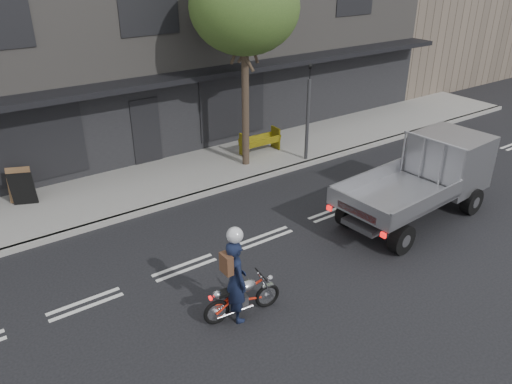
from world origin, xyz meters
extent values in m
plane|color=black|center=(0.00, 0.00, 0.00)|extent=(80.00, 80.00, 0.00)
cube|color=gray|center=(0.00, 4.70, 0.07)|extent=(32.00, 3.20, 0.15)
cube|color=gray|center=(0.00, 3.10, 0.07)|extent=(32.00, 0.20, 0.15)
cube|color=slate|center=(0.00, 11.30, 4.00)|extent=(26.00, 10.00, 8.00)
cylinder|color=#382B21|center=(2.20, 4.20, 2.00)|extent=(0.24, 0.24, 4.00)
ellipsoid|color=#2A451A|center=(2.20, 4.20, 5.30)|extent=(3.40, 3.40, 2.89)
cylinder|color=#2D2D30|center=(4.20, 3.35, 1.50)|extent=(0.12, 0.12, 3.00)
imported|color=black|center=(4.20, 3.35, 3.25)|extent=(0.08, 0.10, 0.50)
torus|color=black|center=(-2.77, -2.13, 0.27)|extent=(0.57, 0.16, 0.57)
torus|color=black|center=(-1.61, -2.29, 0.27)|extent=(0.57, 0.16, 0.57)
cube|color=#2D2D30|center=(-2.23, -2.20, 0.36)|extent=(0.31, 0.24, 0.23)
ellipsoid|color=#B7B8BC|center=(-2.10, -2.22, 0.70)|extent=(0.49, 0.32, 0.23)
cube|color=black|center=(-2.50, -2.16, 0.68)|extent=(0.47, 0.26, 0.07)
cylinder|color=black|center=(-1.76, -2.27, 0.86)|extent=(0.10, 0.50, 0.03)
imported|color=black|center=(-2.34, -2.21, 0.92)|extent=(0.53, 0.72, 1.83)
cylinder|color=black|center=(2.37, -2.51, 0.39)|extent=(0.80, 0.34, 0.78)
cylinder|color=black|center=(2.25, -0.76, 0.39)|extent=(0.80, 0.34, 0.78)
cylinder|color=black|center=(5.65, -2.27, 0.39)|extent=(0.80, 0.34, 0.78)
cylinder|color=black|center=(5.53, -0.53, 0.39)|extent=(0.80, 0.34, 0.78)
cube|color=#2D2D30|center=(3.95, -1.52, 0.57)|extent=(4.79, 1.36, 0.14)
cube|color=#A1A1A6|center=(5.54, -1.40, 1.39)|extent=(1.87, 1.97, 1.54)
cube|color=black|center=(5.54, -1.40, 1.83)|extent=(1.66, 1.85, 0.57)
cube|color=#AAAAAF|center=(3.08, -1.58, 0.95)|extent=(3.22, 2.22, 0.10)
camera|label=1|loc=(-6.69, -9.15, 6.93)|focal=35.00mm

